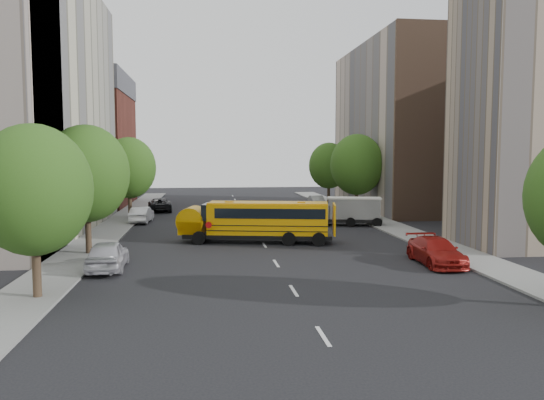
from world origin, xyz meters
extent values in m
plane|color=black|center=(0.00, 0.00, 0.00)|extent=(120.00, 120.00, 0.00)
cube|color=slate|center=(-11.50, 5.00, 0.06)|extent=(3.00, 80.00, 0.12)
cube|color=slate|center=(11.50, 5.00, 0.06)|extent=(3.00, 80.00, 0.12)
cube|color=silver|center=(0.00, 10.00, 0.01)|extent=(0.15, 64.00, 0.01)
cube|color=#BCB697|center=(-18.00, 6.00, 10.00)|extent=(10.00, 26.00, 20.00)
cube|color=maroon|center=(-18.00, 28.00, 6.50)|extent=(10.00, 15.00, 13.00)
cube|color=tan|center=(18.00, -4.50, 8.50)|extent=(10.00, 7.00, 17.00)
cube|color=#BBA592|center=(18.00, 20.00, 9.00)|extent=(10.00, 22.00, 18.00)
cube|color=brown|center=(18.00, 9.00, 9.00)|extent=(10.10, 0.30, 18.00)
cylinder|color=yellow|center=(28.00, 28.00, 17.50)|extent=(1.00, 1.00, 35.00)
cylinder|color=#38281C|center=(-11.00, -14.00, 1.35)|extent=(0.36, 0.36, 2.70)
ellipsoid|color=#2D5516|center=(-11.00, -14.00, 4.65)|extent=(4.80, 4.80, 5.52)
cylinder|color=#38281C|center=(-11.00, -4.00, 1.44)|extent=(0.36, 0.36, 2.88)
ellipsoid|color=#2D5516|center=(-11.00, -4.00, 4.96)|extent=(5.12, 5.12, 5.89)
cylinder|color=#38281C|center=(-11.00, 14.00, 1.40)|extent=(0.36, 0.36, 2.81)
ellipsoid|color=#2D5516|center=(-11.00, 14.00, 4.84)|extent=(4.99, 4.99, 5.74)
cylinder|color=#38281C|center=(11.00, 14.00, 1.48)|extent=(0.36, 0.36, 2.95)
ellipsoid|color=#2D5516|center=(11.00, 14.00, 5.08)|extent=(5.25, 5.25, 6.04)
cylinder|color=#38281C|center=(11.00, 26.00, 1.37)|extent=(0.36, 0.36, 2.74)
ellipsoid|color=#2D5516|center=(11.00, 26.00, 4.71)|extent=(4.86, 4.86, 5.59)
cube|color=black|center=(-0.31, -0.79, 0.50)|extent=(10.45, 4.30, 0.27)
cube|color=orange|center=(0.31, -0.91, 1.68)|extent=(8.48, 3.86, 2.09)
cube|color=orange|center=(-4.41, 0.05, 1.05)|extent=(2.02, 2.38, 0.91)
cube|color=black|center=(-3.48, -0.14, 2.14)|extent=(0.86, 2.14, 1.09)
cube|color=orange|center=(0.31, -0.91, 2.75)|extent=(8.44, 3.68, 0.13)
cube|color=black|center=(0.49, -0.95, 2.14)|extent=(7.78, 3.77, 0.68)
cube|color=black|center=(0.31, -0.91, 0.96)|extent=(8.49, 3.91, 0.05)
cube|color=black|center=(0.31, -0.91, 1.32)|extent=(8.49, 3.91, 0.05)
cube|color=orange|center=(4.37, -1.74, 1.68)|extent=(0.59, 2.26, 2.09)
cube|color=orange|center=(-2.09, -0.42, 2.84)|extent=(0.64, 0.64, 0.09)
cube|color=orange|center=(2.37, -1.33, 2.84)|extent=(0.64, 0.64, 0.09)
cylinder|color=orange|center=(-4.41, 0.05, 1.50)|extent=(2.29, 2.43, 1.91)
cylinder|color=red|center=(-3.41, -1.41, 1.36)|extent=(0.45, 0.13, 0.45)
cylinder|color=black|center=(-4.01, -1.20, 0.45)|extent=(0.95, 0.45, 0.91)
cylinder|color=black|center=(-3.56, 1.03, 0.45)|extent=(0.95, 0.45, 0.91)
cylinder|color=black|center=(1.43, -2.30, 0.45)|extent=(0.95, 0.45, 0.91)
cylinder|color=black|center=(1.88, -0.07, 0.45)|extent=(0.95, 0.45, 0.91)
cylinder|color=black|center=(3.21, -2.66, 0.45)|extent=(0.95, 0.45, 0.91)
cylinder|color=black|center=(3.66, -0.43, 0.45)|extent=(0.95, 0.45, 0.91)
cube|color=black|center=(8.24, 7.00, 0.47)|extent=(5.95, 3.16, 0.28)
cube|color=silver|center=(8.70, 6.89, 1.46)|extent=(4.64, 2.76, 1.70)
cube|color=silver|center=(6.22, 7.48, 1.18)|extent=(1.70, 2.05, 1.13)
cube|color=silver|center=(8.70, 6.89, 2.36)|extent=(4.85, 2.89, 0.11)
cylinder|color=black|center=(6.00, 6.57, 0.40)|extent=(0.83, 0.41, 0.79)
cylinder|color=black|center=(6.44, 8.40, 0.40)|extent=(0.83, 0.41, 0.79)
cylinder|color=black|center=(8.20, 6.04, 0.40)|extent=(0.83, 0.41, 0.79)
cylinder|color=black|center=(8.64, 7.87, 0.40)|extent=(0.83, 0.41, 0.79)
cylinder|color=black|center=(10.22, 5.55, 0.40)|extent=(0.83, 0.41, 0.79)
cylinder|color=black|center=(10.66, 7.39, 0.40)|extent=(0.83, 0.41, 0.79)
imported|color=#B7B5BD|center=(-9.09, -8.48, 0.80)|extent=(2.04, 4.77, 1.60)
imported|color=silver|center=(-9.60, 11.02, 0.72)|extent=(1.82, 4.45, 1.43)
imported|color=black|center=(-8.80, 20.39, 0.72)|extent=(2.93, 5.43, 1.45)
imported|color=maroon|center=(8.80, -9.33, 0.74)|extent=(2.24, 5.15, 1.48)
imported|color=#2E3751|center=(9.60, 16.46, 0.66)|extent=(1.60, 3.90, 1.33)
imported|color=gray|center=(8.80, 22.56, 0.67)|extent=(1.46, 4.05, 1.33)
camera|label=1|loc=(-3.88, -37.05, 6.15)|focal=35.00mm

